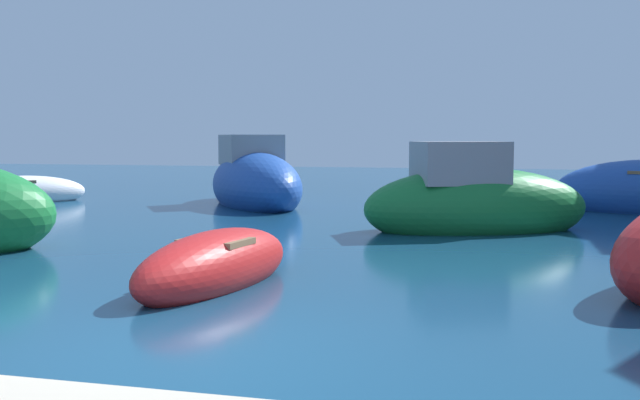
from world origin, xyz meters
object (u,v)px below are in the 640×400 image
object	(u,v)px
moored_boat_0	(255,183)
moored_boat_1	(216,266)
moored_boat_3	(474,203)
moored_boat_5	(20,193)

from	to	relation	value
moored_boat_0	moored_boat_1	bearing A→B (deg)	-17.68
moored_boat_0	moored_boat_3	xyz separation A→B (m)	(6.34, -4.33, -0.05)
moored_boat_1	moored_boat_5	xyz separation A→B (m)	(-10.32, 9.92, 0.02)
moored_boat_1	moored_boat_5	world-z (taller)	moored_boat_5
moored_boat_5	moored_boat_3	bearing A→B (deg)	-60.89
moored_boat_3	moored_boat_0	bearing A→B (deg)	123.88
moored_boat_0	moored_boat_3	size ratio (longest dim) A/B	1.12
moored_boat_3	moored_boat_5	bearing A→B (deg)	144.03
moored_boat_3	moored_boat_5	xyz separation A→B (m)	(-13.48, 3.41, -0.30)
moored_boat_0	moored_boat_1	size ratio (longest dim) A/B	1.70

